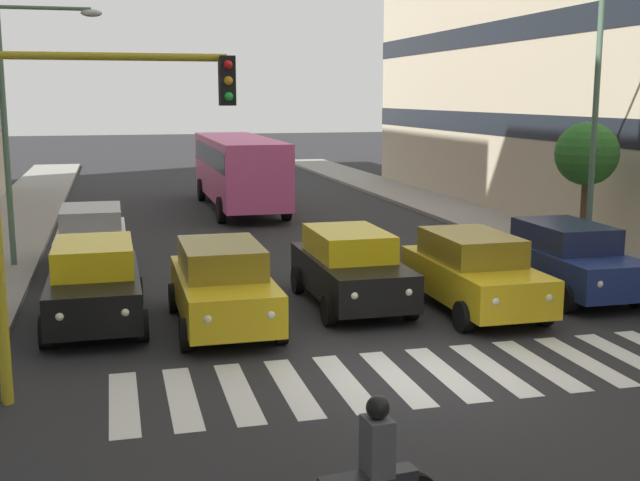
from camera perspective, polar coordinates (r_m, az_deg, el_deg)
ground_plane at (r=14.04m, az=7.15°, el=-9.49°), size 180.00×180.00×0.00m
crosswalk_markings at (r=14.04m, az=7.15°, el=-9.47°), size 10.35×2.80×0.01m
car_0 at (r=20.12m, az=17.13°, el=-1.22°), size 2.02×4.44×1.72m
car_1 at (r=18.11m, az=10.82°, el=-2.18°), size 2.02×4.44×1.72m
car_2 at (r=18.25m, az=2.15°, el=-1.91°), size 2.02×4.44×1.72m
car_3 at (r=16.69m, az=-6.93°, el=-3.13°), size 2.02×4.44×1.72m
car_4 at (r=17.39m, az=-15.71°, el=-2.90°), size 2.02×4.44×1.72m
car_row2_0 at (r=22.84m, az=-15.88°, el=0.17°), size 2.02×4.44×1.72m
bus_behind_traffic at (r=34.01m, az=-5.81°, el=5.35°), size 2.78×10.50×3.00m
motorcycle_with_rider at (r=9.08m, az=3.66°, el=-16.46°), size 1.70×0.39×1.57m
traffic_light_gantry at (r=12.75m, az=-17.68°, el=4.94°), size 3.74×0.36×5.50m
street_lamp_left at (r=22.86m, az=18.20°, el=9.65°), size 2.60×0.28×7.52m
street_lamp_right at (r=23.12m, az=-20.47°, el=8.86°), size 2.73×0.28×7.00m
street_tree_1 at (r=25.03m, az=18.41°, el=5.82°), size 1.87×1.87×3.83m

